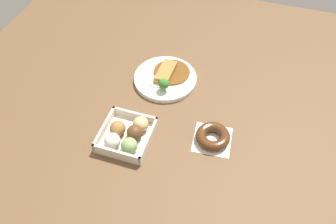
{
  "coord_description": "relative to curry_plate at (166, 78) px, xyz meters",
  "views": [
    {
      "loc": [
        -0.71,
        -0.27,
        0.89
      ],
      "look_at": [
        -0.03,
        -0.05,
        0.03
      ],
      "focal_mm": 35.49,
      "sensor_mm": 36.0,
      "label": 1
    }
  ],
  "objects": [
    {
      "name": "ground_plane",
      "position": [
        -0.14,
        -0.02,
        -0.01
      ],
      "size": [
        1.6,
        1.6,
        0.0
      ],
      "primitive_type": "plane",
      "color": "brown"
    },
    {
      "name": "curry_plate",
      "position": [
        0.0,
        0.0,
        0.0
      ],
      "size": [
        0.24,
        0.24,
        0.07
      ],
      "color": "white",
      "rests_on": "ground_plane"
    },
    {
      "name": "chocolate_ring_donut",
      "position": [
        -0.21,
        -0.23,
        0.0
      ],
      "size": [
        0.13,
        0.13,
        0.04
      ],
      "color": "white",
      "rests_on": "ground_plane"
    },
    {
      "name": "donut_box",
      "position": [
        -0.3,
        0.03,
        0.01
      ],
      "size": [
        0.17,
        0.16,
        0.06
      ],
      "color": "beige",
      "rests_on": "ground_plane"
    }
  ]
}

